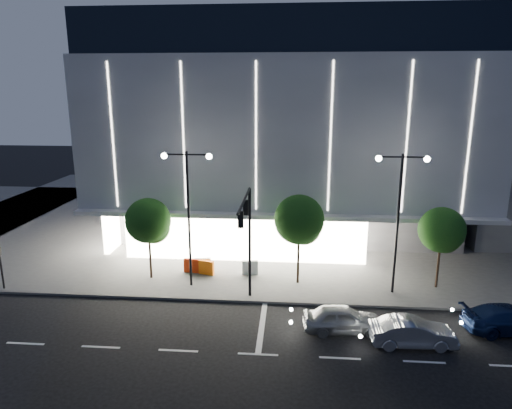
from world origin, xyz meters
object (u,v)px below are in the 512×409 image
Objects in this scene: barrier_d at (250,268)px; car_second at (412,332)px; traffic_mast at (247,228)px; barrier_b at (203,265)px; street_lamp_west at (188,200)px; barrier_c at (192,266)px; street_lamp_east at (399,204)px; tree_mid at (299,222)px; barrier_a at (206,268)px; car_third at (510,319)px; ped_signal_far at (1,263)px; tree_left at (149,223)px; tree_right at (442,232)px; car_lead at (342,319)px.

car_second is at bearing -50.41° from barrier_d.
traffic_mast is 7.56m from barrier_b.
street_lamp_west is 8.18× the size of barrier_c.
car_second is at bearing -92.36° from street_lamp_east.
barrier_b is 0.79m from barrier_c.
traffic_mast is 0.79× the size of street_lamp_east.
barrier_c is (-7.46, 1.12, -3.68)m from tree_mid.
barrier_d is at bearing 3.69° from barrier_c.
traffic_mast is 6.43× the size of barrier_a.
car_third is 19.77m from barrier_c.
barrier_d is (15.69, 3.61, -1.24)m from ped_signal_far.
tree_mid is (3.03, 3.68, -0.69)m from traffic_mast.
car_third is at bearing -31.91° from barrier_d.
tree_mid is (10.00, 0.00, 0.30)m from tree_left.
street_lamp_east is 8.54m from car_third.
traffic_mast is 4.82m from tree_mid.
ped_signal_far reaches higher than barrier_d.
car_second reaches higher than barrier_d.
barrier_a is at bearing 64.27° from car_third.
tree_right is (9.00, -0.00, -0.45)m from tree_mid.
tree_right is (12.03, 3.68, -1.14)m from traffic_mast.
street_lamp_west is 1.00× the size of street_lamp_east.
barrier_c is (-1.11, 0.30, 0.00)m from barrier_a.
tree_right is 16.07m from barrier_b.
traffic_mast is at bearing -162.98° from tree_right.
car_lead is at bearing -68.48° from tree_mid.
street_lamp_east reaches higher than barrier_b.
street_lamp_east is at bearing -3.65° from tree_left.
ped_signal_far is 0.49× the size of tree_mid.
ped_signal_far is 0.54× the size of tree_right.
ped_signal_far is 2.73× the size of barrier_a.
tree_left is 5.04m from barrier_a.
street_lamp_east is at bearing -41.45° from car_lead.
tree_right is at bearing -27.65° from car_second.
tree_mid is at bearing -26.71° from barrier_d.
barrier_a and barrier_c have the same top height.
traffic_mast is at bearing -27.84° from tree_left.
car_third is (2.27, -5.20, -3.16)m from tree_right.
ped_signal_far is at bearing -164.39° from tree_left.
car_second is 5.83m from car_third.
car_second is at bearing -16.31° from barrier_a.
car_third is at bearing -13.74° from tree_left.
barrier_c is at bearing 176.10° from tree_right.
ped_signal_far is 16.15m from barrier_d.
barrier_b is (0.34, 2.30, -5.31)m from street_lamp_west.
street_lamp_west is 1.46× the size of tree_mid.
barrier_b is at bearing 81.60° from street_lamp_west.
street_lamp_west is at bearing 180.00° from street_lamp_east.
street_lamp_east reaches higher than barrier_d.
tree_mid is at bearing 58.37° from car_third.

